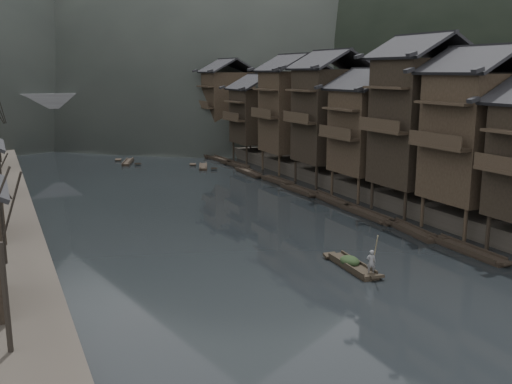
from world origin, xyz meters
TOP-DOWN VIEW (x-y plane):
  - water at (0.00, 0.00)m, footprint 300.00×300.00m
  - right_bank at (35.00, 40.00)m, footprint 40.00×200.00m
  - stilt_houses at (17.28, 19.14)m, footprint 9.00×67.60m
  - bare_trees at (-17.00, 27.85)m, footprint 3.76×72.31m
  - moored_sampans at (11.95, 27.29)m, footprint 2.53×74.02m
  - midriver_boats at (1.43, 54.47)m, footprint 10.99×43.16m
  - stone_bridge at (-0.00, 72.00)m, footprint 40.00×6.00m
  - hero_sampan at (2.99, -4.88)m, footprint 1.47×5.42m
  - cargo_heap at (2.98, -4.63)m, footprint 1.18×1.55m
  - boatman at (3.13, -6.75)m, footprint 0.70×0.60m
  - bamboo_pole at (3.33, -6.75)m, footprint 0.96×1.83m

SIDE VIEW (x-z plane):
  - water at x=0.00m, z-range 0.00..0.00m
  - midriver_boats at x=1.43m, z-range -0.02..0.43m
  - hero_sampan at x=2.99m, z-range -0.02..0.42m
  - moored_sampans at x=11.95m, z-range -0.03..0.44m
  - cargo_heap at x=2.98m, z-range 0.44..1.15m
  - right_bank at x=35.00m, z-range 0.00..1.80m
  - boatman at x=3.13m, z-range 0.44..2.05m
  - bamboo_pole at x=3.33m, z-range 2.05..5.49m
  - stone_bridge at x=0.00m, z-range 0.61..9.61m
  - bare_trees at x=-17.00m, z-range 2.55..10.08m
  - stilt_houses at x=17.28m, z-range 0.92..17.14m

